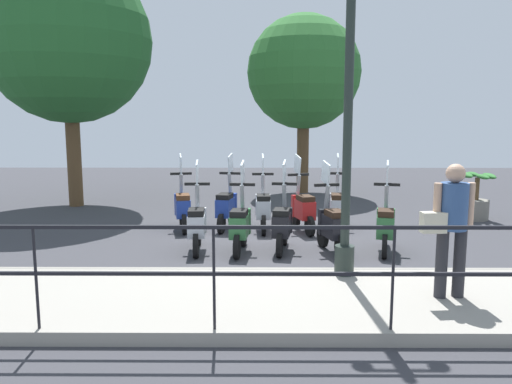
# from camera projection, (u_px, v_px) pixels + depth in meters

# --- Properties ---
(ground_plane) EXTENTS (28.00, 28.00, 0.00)m
(ground_plane) POSITION_uv_depth(u_px,v_px,m) (283.00, 242.00, 9.21)
(ground_plane) COLOR #38383D
(promenade_walkway) EXTENTS (2.20, 20.00, 0.15)m
(promenade_walkway) POSITION_uv_depth(u_px,v_px,m) (295.00, 299.00, 6.08)
(promenade_walkway) COLOR gray
(promenade_walkway) RESTS_ON ground_plane
(fence_railing) EXTENTS (0.04, 16.03, 1.07)m
(fence_railing) POSITION_uv_depth(u_px,v_px,m) (304.00, 256.00, 4.92)
(fence_railing) COLOR black
(fence_railing) RESTS_ON promenade_walkway
(lamp_post_near) EXTENTS (0.26, 0.90, 4.59)m
(lamp_post_near) POSITION_uv_depth(u_px,v_px,m) (348.00, 123.00, 6.51)
(lamp_post_near) COLOR #232D28
(lamp_post_near) RESTS_ON promenade_walkway
(pedestrian_with_bag) EXTENTS (0.35, 0.64, 1.59)m
(pedestrian_with_bag) POSITION_uv_depth(u_px,v_px,m) (451.00, 220.00, 5.80)
(pedestrian_with_bag) COLOR #28282D
(pedestrian_with_bag) RESTS_ON promenade_walkway
(tree_large) EXTENTS (4.15, 4.15, 6.27)m
(tree_large) POSITION_uv_depth(u_px,v_px,m) (68.00, 40.00, 12.41)
(tree_large) COLOR brown
(tree_large) RESTS_ON ground_plane
(tree_distant) EXTENTS (3.38, 3.38, 5.32)m
(tree_distant) POSITION_uv_depth(u_px,v_px,m) (304.00, 73.00, 14.85)
(tree_distant) COLOR brown
(tree_distant) RESTS_ON ground_plane
(potted_palm) EXTENTS (1.06, 0.66, 1.05)m
(potted_palm) POSITION_uv_depth(u_px,v_px,m) (476.00, 200.00, 11.17)
(potted_palm) COLOR slate
(potted_palm) RESTS_ON ground_plane
(scooter_near_0) EXTENTS (1.21, 0.52, 1.54)m
(scooter_near_0) POSITION_uv_depth(u_px,v_px,m) (385.00, 224.00, 8.42)
(scooter_near_0) COLOR black
(scooter_near_0) RESTS_ON ground_plane
(scooter_near_1) EXTENTS (1.21, 0.51, 1.54)m
(scooter_near_1) POSITION_uv_depth(u_px,v_px,m) (332.00, 225.00, 8.35)
(scooter_near_1) COLOR black
(scooter_near_1) RESTS_ON ground_plane
(scooter_near_2) EXTENTS (1.23, 0.46, 1.54)m
(scooter_near_2) POSITION_uv_depth(u_px,v_px,m) (282.00, 223.00, 8.50)
(scooter_near_2) COLOR black
(scooter_near_2) RESTS_ON ground_plane
(scooter_near_3) EXTENTS (1.23, 0.44, 1.54)m
(scooter_near_3) POSITION_uv_depth(u_px,v_px,m) (240.00, 225.00, 8.41)
(scooter_near_3) COLOR black
(scooter_near_3) RESTS_ON ground_plane
(scooter_near_4) EXTENTS (1.23, 0.44, 1.54)m
(scooter_near_4) POSITION_uv_depth(u_px,v_px,m) (197.00, 224.00, 8.48)
(scooter_near_4) COLOR black
(scooter_near_4) RESTS_ON ground_plane
(scooter_far_0) EXTENTS (1.23, 0.44, 1.54)m
(scooter_far_0) POSITION_uv_depth(u_px,v_px,m) (337.00, 206.00, 10.15)
(scooter_far_0) COLOR black
(scooter_far_0) RESTS_ON ground_plane
(scooter_far_1) EXTENTS (1.21, 0.53, 1.54)m
(scooter_far_1) POSITION_uv_depth(u_px,v_px,m) (303.00, 208.00, 9.92)
(scooter_far_1) COLOR black
(scooter_far_1) RESTS_ON ground_plane
(scooter_far_2) EXTENTS (1.23, 0.44, 1.54)m
(scooter_far_2) POSITION_uv_depth(u_px,v_px,m) (263.00, 207.00, 10.02)
(scooter_far_2) COLOR black
(scooter_far_2) RESTS_ON ground_plane
(scooter_far_3) EXTENTS (1.22, 0.49, 1.54)m
(scooter_far_3) POSITION_uv_depth(u_px,v_px,m) (227.00, 206.00, 10.17)
(scooter_far_3) COLOR black
(scooter_far_3) RESTS_ON ground_plane
(scooter_far_4) EXTENTS (1.22, 0.50, 1.54)m
(scooter_far_4) POSITION_uv_depth(u_px,v_px,m) (182.00, 207.00, 10.10)
(scooter_far_4) COLOR black
(scooter_far_4) RESTS_ON ground_plane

